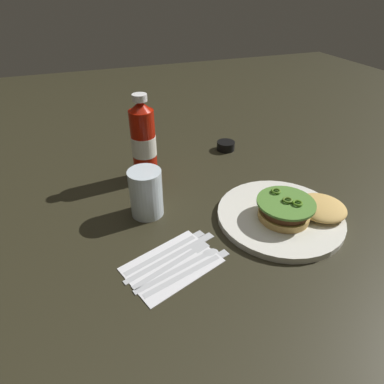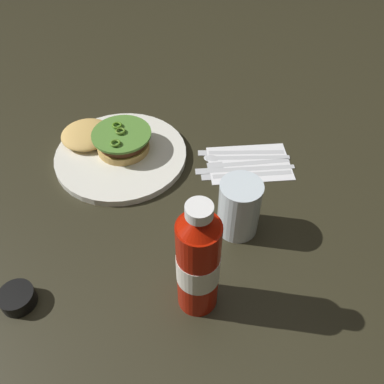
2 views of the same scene
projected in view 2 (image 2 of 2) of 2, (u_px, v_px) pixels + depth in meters
ground_plane at (142, 215)px, 0.82m from camera, size 3.00×3.00×0.00m
dinner_plate at (121, 155)px, 0.93m from camera, size 0.30×0.30×0.02m
burger_sandwich at (109, 138)px, 0.93m from camera, size 0.22×0.14×0.05m
ketchup_bottle at (198, 263)px, 0.62m from camera, size 0.07×0.07×0.24m
water_glass at (239, 208)px, 0.76m from camera, size 0.08×0.08×0.12m
condiment_cup at (18, 298)px, 0.68m from camera, size 0.06×0.06×0.03m
napkin at (249, 163)px, 0.92m from camera, size 0.21×0.18×0.00m
butter_knife at (235, 151)px, 0.95m from camera, size 0.20×0.07×0.00m
spoon_utensil at (235, 157)px, 0.93m from camera, size 0.19×0.07×0.00m
fork_utensil at (241, 163)px, 0.92m from camera, size 0.18×0.08×0.00m
table_knife at (239, 168)px, 0.91m from camera, size 0.22×0.09×0.00m
steak_knife at (241, 174)px, 0.90m from camera, size 0.19×0.08×0.00m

